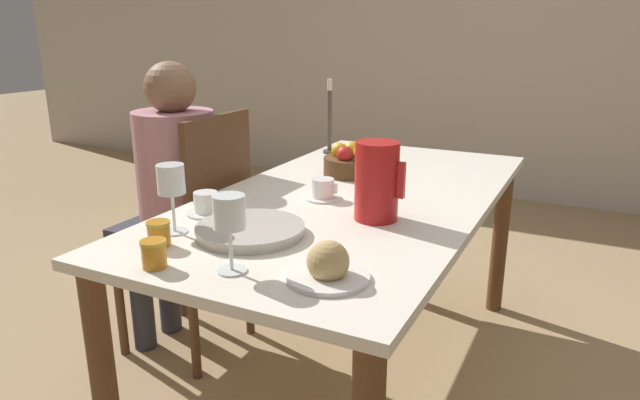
# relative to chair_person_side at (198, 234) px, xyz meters

# --- Properties ---
(ground_plane) EXTENTS (20.00, 20.00, 0.00)m
(ground_plane) POSITION_rel_chair_person_side_xyz_m (0.63, 0.08, -0.50)
(ground_plane) COLOR tan
(wall_back) EXTENTS (10.00, 0.06, 2.60)m
(wall_back) POSITION_rel_chair_person_side_xyz_m (0.63, 2.83, 0.80)
(wall_back) COLOR beige
(wall_back) RESTS_ON ground_plane
(dining_table) EXTENTS (0.89, 1.74, 0.73)m
(dining_table) POSITION_rel_chair_person_side_xyz_m (0.63, 0.08, 0.13)
(dining_table) COLOR silver
(dining_table) RESTS_ON ground_plane
(chair_person_side) EXTENTS (0.42, 0.42, 0.98)m
(chair_person_side) POSITION_rel_chair_person_side_xyz_m (0.00, 0.00, 0.00)
(chair_person_side) COLOR #51331E
(chair_person_side) RESTS_ON ground_plane
(person_seated) EXTENTS (0.39, 0.41, 1.17)m
(person_seated) POSITION_rel_chair_person_side_xyz_m (-0.10, -0.02, 0.18)
(person_seated) COLOR #33333D
(person_seated) RESTS_ON ground_plane
(red_pitcher) EXTENTS (0.16, 0.13, 0.24)m
(red_pitcher) POSITION_rel_chair_person_side_xyz_m (0.79, -0.13, 0.34)
(red_pitcher) COLOR red
(red_pitcher) RESTS_ON dining_table
(wine_glass_water) EXTENTS (0.08, 0.08, 0.20)m
(wine_glass_water) POSITION_rel_chair_person_side_xyz_m (0.33, -0.50, 0.37)
(wine_glass_water) COLOR white
(wine_glass_water) RESTS_ON dining_table
(wine_glass_juice) EXTENTS (0.08, 0.08, 0.19)m
(wine_glass_juice) POSITION_rel_chair_person_side_xyz_m (0.62, -0.65, 0.36)
(wine_glass_juice) COLOR white
(wine_glass_juice) RESTS_ON dining_table
(teacup_near_person) EXTENTS (0.13, 0.13, 0.07)m
(teacup_near_person) POSITION_rel_chair_person_side_xyz_m (0.30, -0.32, 0.25)
(teacup_near_person) COLOR white
(teacup_near_person) RESTS_ON dining_table
(teacup_across) EXTENTS (0.13, 0.13, 0.07)m
(teacup_across) POSITION_rel_chair_person_side_xyz_m (0.56, -0.02, 0.25)
(teacup_across) COLOR white
(teacup_across) RESTS_ON dining_table
(serving_tray) EXTENTS (0.30, 0.30, 0.03)m
(serving_tray) POSITION_rel_chair_person_side_xyz_m (0.53, -0.42, 0.24)
(serving_tray) COLOR #B7B2A8
(serving_tray) RESTS_ON dining_table
(bread_plate) EXTENTS (0.19, 0.19, 0.10)m
(bread_plate) POSITION_rel_chair_person_side_xyz_m (0.85, -0.58, 0.26)
(bread_plate) COLOR white
(bread_plate) RESTS_ON dining_table
(jam_jar_amber) EXTENTS (0.06, 0.06, 0.07)m
(jam_jar_amber) POSITION_rel_chair_person_side_xyz_m (0.36, -0.60, 0.26)
(jam_jar_amber) COLOR #C67A1E
(jam_jar_amber) RESTS_ON dining_table
(jam_jar_red) EXTENTS (0.06, 0.06, 0.07)m
(jam_jar_red) POSITION_rel_chair_person_side_xyz_m (0.45, -0.71, 0.26)
(jam_jar_red) COLOR #C67A1E
(jam_jar_red) RESTS_ON dining_table
(fruit_bowl) EXTENTS (0.20, 0.20, 0.12)m
(fruit_bowl) POSITION_rel_chair_person_side_xyz_m (0.50, 0.32, 0.27)
(fruit_bowl) COLOR brown
(fruit_bowl) RESTS_ON dining_table
(candlestick_tall) EXTENTS (0.06, 0.06, 0.33)m
(candlestick_tall) POSITION_rel_chair_person_side_xyz_m (0.26, 0.65, 0.36)
(candlestick_tall) COLOR #4C4238
(candlestick_tall) RESTS_ON dining_table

